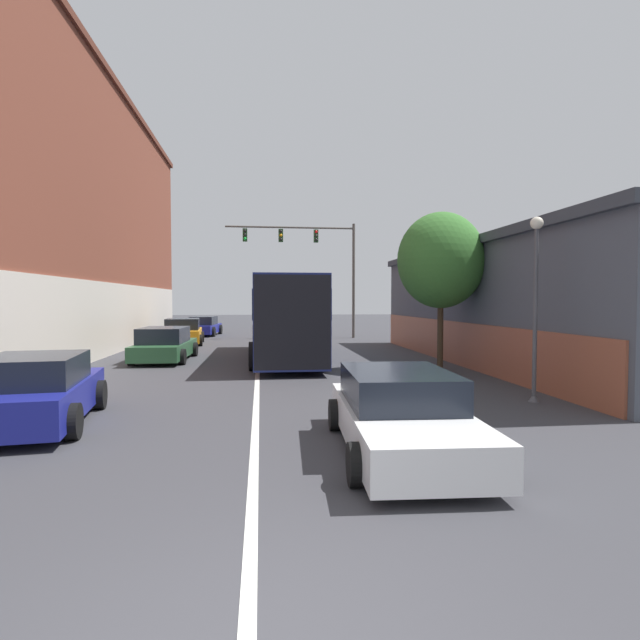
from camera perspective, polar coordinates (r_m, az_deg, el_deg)
The scene contains 12 objects.
lane_center_line at distance 19.58m, azimuth -7.11°, elevation -4.86°, with size 0.14×44.40×0.01m.
building_left_brick at distance 26.13m, azimuth -30.93°, elevation 10.71°, with size 8.09×30.12×12.58m.
building_right_storefront at distance 21.88m, azimuth 26.14°, elevation 2.07°, with size 9.46×18.85×4.63m.
bus at distance 20.63m, azimuth -4.04°, elevation 0.64°, with size 2.81×10.84×3.27m.
hatchback_foreground at distance 8.28m, azimuth 9.20°, elevation -10.48°, with size 2.25×4.64×1.28m.
parked_car_left_near at distance 11.16m, azimuth -29.72°, elevation -7.16°, with size 2.44×4.28×1.38m.
parked_car_left_mid at distance 20.98m, azimuth -17.32°, elevation -2.73°, with size 2.19×4.70×1.35m.
parked_car_left_far at distance 28.38m, azimuth -15.39°, elevation -1.35°, with size 2.40×4.23×1.43m.
parked_car_left_distant at distance 35.20m, azimuth -13.10°, elevation -0.71°, with size 2.24×4.43×1.32m.
traffic_signal_gantry at distance 31.93m, azimuth -0.74°, elevation 7.65°, with size 8.21×0.36×7.32m.
street_lamp at distance 12.92m, azimuth 23.41°, elevation 2.24°, with size 0.30×0.30×4.40m.
street_tree_near at distance 17.82m, azimuth 13.65°, elevation 6.62°, with size 3.01×2.71×5.46m.
Camera 1 is at (0.11, -3.22, 2.43)m, focal length 28.00 mm.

